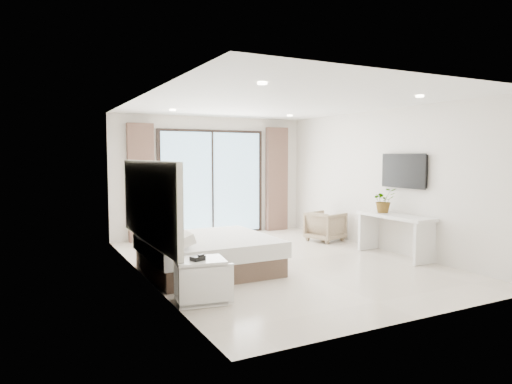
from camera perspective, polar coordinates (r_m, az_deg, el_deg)
ground at (r=7.94m, az=2.94°, el=-8.71°), size 6.20×6.20×0.00m
room_shell at (r=8.28m, az=-0.77°, el=2.90°), size 4.62×6.22×2.72m
bed at (r=7.27m, az=-6.15°, el=-7.66°), size 1.93×1.84×0.68m
nightstand at (r=5.80m, az=-6.97°, el=-10.97°), size 0.67×0.59×0.54m
phone at (r=5.66m, az=-7.31°, el=-8.22°), size 0.19×0.17×0.05m
console_desk at (r=8.58m, az=16.94°, el=-4.10°), size 0.48×1.53×0.77m
plant at (r=8.74m, az=15.68°, el=-1.34°), size 0.52×0.56×0.36m
armchair at (r=9.87m, az=8.68°, el=-4.09°), size 0.79×0.82×0.69m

